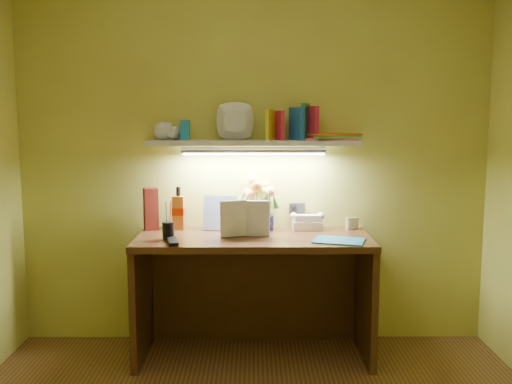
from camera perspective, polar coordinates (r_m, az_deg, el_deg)
desk at (r=3.52m, az=-0.23°, el=-10.40°), size 1.40×0.60×0.75m
flower_bouquet at (r=3.57m, az=0.28°, el=-1.20°), size 0.26×0.26×0.33m
telephone at (r=3.62m, az=5.14°, el=-2.90°), size 0.18×0.14×0.11m
desk_clock at (r=3.67m, az=9.57°, el=-3.11°), size 0.08×0.06×0.07m
whisky_bottle at (r=3.63m, az=-7.75°, el=-1.60°), size 0.08×0.08×0.27m
whisky_box at (r=3.65m, az=-10.47°, el=-1.69°), size 0.11×0.11×0.26m
pen_cup at (r=3.35m, az=-8.77°, el=-3.25°), size 0.09×0.09×0.17m
art_card at (r=3.58m, az=-3.54°, el=-2.11°), size 0.22×0.09×0.22m
tv_remote at (r=3.26m, az=-8.33°, el=-4.90°), size 0.09×0.19×0.02m
blue_folder at (r=3.31m, az=8.30°, el=-4.83°), size 0.33×0.28×0.01m
desk_book_a at (r=3.35m, az=-3.61°, el=-2.76°), size 0.16×0.07×0.22m
desk_book_b at (r=3.40m, az=-1.27°, el=-2.63°), size 0.16×0.04×0.22m
wall_shelf at (r=3.53m, az=0.28°, el=5.56°), size 1.33×0.33×0.26m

